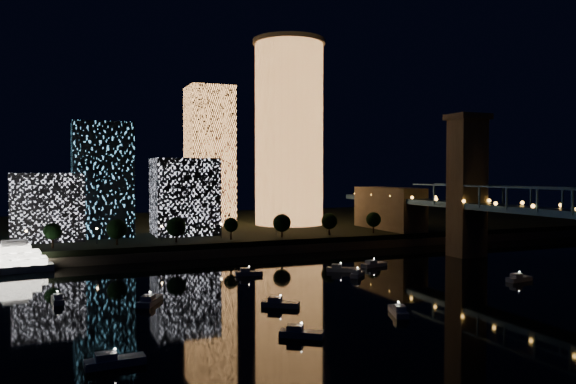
# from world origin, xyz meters

# --- Properties ---
(ground) EXTENTS (520.00, 520.00, 0.00)m
(ground) POSITION_xyz_m (0.00, 0.00, 0.00)
(ground) COLOR black
(ground) RESTS_ON ground
(far_bank) EXTENTS (420.00, 160.00, 5.00)m
(far_bank) POSITION_xyz_m (0.00, 160.00, 2.50)
(far_bank) COLOR black
(far_bank) RESTS_ON ground
(seawall) EXTENTS (420.00, 6.00, 3.00)m
(seawall) POSITION_xyz_m (0.00, 82.00, 1.50)
(seawall) COLOR #6B5E4C
(seawall) RESTS_ON ground
(tower_cylindrical) EXTENTS (34.00, 34.00, 86.58)m
(tower_cylindrical) POSITION_xyz_m (33.02, 136.54, 48.41)
(tower_cylindrical) COLOR #FB9E50
(tower_cylindrical) RESTS_ON far_bank
(tower_rectangular) EXTENTS (20.20, 20.20, 64.29)m
(tower_rectangular) POSITION_xyz_m (-2.48, 147.70, 37.14)
(tower_rectangular) COLOR #FB9E50
(tower_rectangular) RESTS_ON far_bank
(midrise_blocks) EXTENTS (118.00, 33.90, 43.54)m
(midrise_blocks) POSITION_xyz_m (-63.54, 119.03, 22.10)
(midrise_blocks) COLOR white
(midrise_blocks) RESTS_ON far_bank
(motorboats) EXTENTS (121.59, 67.35, 2.78)m
(motorboats) POSITION_xyz_m (-15.03, 14.87, 0.81)
(motorboats) COLOR silver
(motorboats) RESTS_ON ground
(esplanade_trees) EXTENTS (166.40, 6.94, 8.97)m
(esplanade_trees) POSITION_xyz_m (-30.72, 88.00, 10.47)
(esplanade_trees) COLOR black
(esplanade_trees) RESTS_ON far_bank
(street_lamps) EXTENTS (132.70, 0.70, 5.65)m
(street_lamps) POSITION_xyz_m (-34.00, 94.00, 9.02)
(street_lamps) COLOR black
(street_lamps) RESTS_ON far_bank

